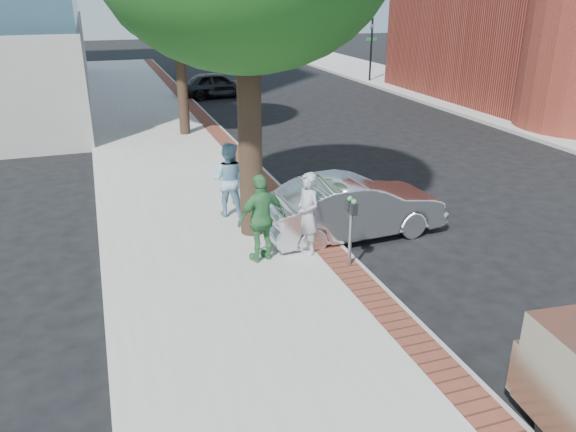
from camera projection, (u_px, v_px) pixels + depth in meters
name	position (u px, v px, depth m)	size (l,w,h in m)	color
ground	(305.00, 269.00, 11.61)	(120.00, 120.00, 0.00)	black
sidewalk	(175.00, 166.00, 18.14)	(5.00, 60.00, 0.15)	#9E9991
brick_strip	(241.00, 157.00, 18.77)	(0.60, 60.00, 0.01)	brown
curb	(251.00, 159.00, 18.91)	(0.10, 60.00, 0.15)	gray
sidewalk_far	(568.00, 129.00, 22.96)	(5.00, 60.00, 0.15)	#9E9991
signal_near	(178.00, 51.00, 30.31)	(0.70, 0.15, 3.80)	black
signal_far	(371.00, 45.00, 33.81)	(0.70, 0.15, 3.80)	black
parking_meter	(351.00, 218.00, 11.05)	(0.12, 0.32, 1.47)	gray
person_gray	(308.00, 214.00, 11.68)	(0.65, 0.43, 1.78)	#A09FA4
person_officer	(229.00, 179.00, 13.69)	(0.89, 0.70, 1.84)	#83B1CB
person_green	(262.00, 218.00, 11.36)	(1.09, 0.45, 1.85)	#3A8145
sedan_silver	(352.00, 207.00, 12.95)	(1.51, 4.32, 1.42)	silver
bg_car	(217.00, 85.00, 29.76)	(1.59, 3.96, 1.35)	black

